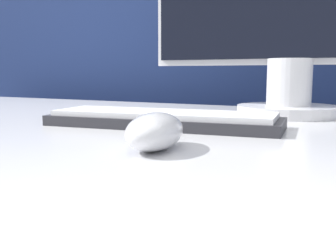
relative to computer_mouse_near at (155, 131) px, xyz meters
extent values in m
cube|color=navy|center=(0.01, 0.72, -0.08)|extent=(5.00, 0.03, 1.39)
ellipsoid|color=silver|center=(0.00, 0.00, 0.00)|extent=(0.07, 0.11, 0.04)
cube|color=#28282D|center=(-0.08, 0.17, -0.01)|extent=(0.37, 0.15, 0.02)
cube|color=silver|center=(-0.08, 0.17, 0.00)|extent=(0.35, 0.14, 0.01)
cylinder|color=silver|center=(0.07, 0.41, -0.01)|extent=(0.20, 0.20, 0.02)
cylinder|color=silver|center=(0.07, 0.41, 0.04)|extent=(0.08, 0.08, 0.09)
camera|label=1|loc=(0.20, -0.37, 0.06)|focal=42.00mm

